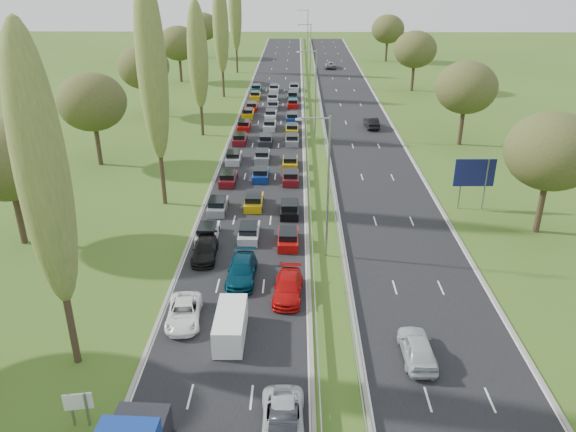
{
  "coord_description": "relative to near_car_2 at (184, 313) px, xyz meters",
  "views": [
    {
      "loc": [
        1.98,
        1.27,
        22.56
      ],
      "look_at": [
        1.22,
        47.74,
        1.5
      ],
      "focal_mm": 35.0,
      "sensor_mm": 36.0,
      "label": 1
    }
  ],
  "objects": [
    {
      "name": "woodland_left",
      "position": [
        -16.32,
        29.24,
        6.99
      ],
      "size": [
        8.0,
        166.0,
        11.1
      ],
      "color": "#2D2116",
      "rests_on": "ground"
    },
    {
      "name": "near_car_3",
      "position": [
        0.06,
        9.16,
        0.03
      ],
      "size": [
        2.12,
        4.87,
        1.4
      ],
      "primitive_type": "imported",
      "rotation": [
        0.0,
        0.0,
        0.03
      ],
      "color": "black",
      "rests_on": "near_carriageway"
    },
    {
      "name": "lamp_columns",
      "position": [
        10.18,
        44.61,
        5.31
      ],
      "size": [
        0.18,
        140.18,
        12.0
      ],
      "color": "gray",
      "rests_on": "ground"
    },
    {
      "name": "woodland_right",
      "position": [
        29.68,
        33.28,
        6.99
      ],
      "size": [
        8.0,
        153.0,
        11.1
      ],
      "color": "#2D2116",
      "rests_on": "ground"
    },
    {
      "name": "far_carriageway",
      "position": [
        16.93,
        49.11,
        -0.69
      ],
      "size": [
        10.5,
        215.0,
        0.04
      ],
      "primitive_type": "cube",
      "color": "black",
      "rests_on": "ground"
    },
    {
      "name": "near_car_11",
      "position": [
        7.09,
        3.28,
        0.06
      ],
      "size": [
        2.38,
        5.17,
        1.46
      ],
      "primitive_type": "imported",
      "rotation": [
        0.0,
        0.0,
        -0.07
      ],
      "color": "#B90C0B",
      "rests_on": "near_carriageway"
    },
    {
      "name": "near_car_9",
      "position": [
        7.06,
        -10.64,
        0.02
      ],
      "size": [
        1.55,
        4.21,
        1.38
      ],
      "primitive_type": "imported",
      "rotation": [
        0.0,
        0.0,
        -0.02
      ],
      "color": "black",
      "rests_on": "near_carriageway"
    },
    {
      "name": "near_car_2",
      "position": [
        0.0,
        0.0,
        0.0
      ],
      "size": [
        2.63,
        4.99,
        1.34
      ],
      "primitive_type": "imported",
      "rotation": [
        0.0,
        0.0,
        0.09
      ],
      "color": "white",
      "rests_on": "near_carriageway"
    },
    {
      "name": "far_car_1",
      "position": [
        18.75,
        49.79,
        0.13
      ],
      "size": [
        1.97,
        4.92,
        1.59
      ],
      "primitive_type": "imported",
      "rotation": [
        0.0,
        0.0,
        3.2
      ],
      "color": "black",
      "rests_on": "far_carriageway"
    },
    {
      "name": "near_car_7",
      "position": [
        3.45,
        5.63,
        0.1
      ],
      "size": [
        2.27,
        5.37,
        1.55
      ],
      "primitive_type": "imported",
      "rotation": [
        0.0,
        0.0,
        -0.02
      ],
      "color": "#043044",
      "rests_on": "near_carriageway"
    },
    {
      "name": "near_car_10",
      "position": [
        7.04,
        -9.79,
        0.02
      ],
      "size": [
        2.39,
        4.98,
        1.37
      ],
      "primitive_type": "imported",
      "rotation": [
        0.0,
        0.0,
        0.02
      ],
      "color": "silver",
      "rests_on": "near_carriageway"
    },
    {
      "name": "poplar_row",
      "position": [
        -5.82,
        34.78,
        11.7
      ],
      "size": [
        2.8,
        127.8,
        22.44
      ],
      "color": "#2D2116",
      "rests_on": "ground"
    },
    {
      "name": "far_car_0",
      "position": [
        15.22,
        -3.78,
        0.13
      ],
      "size": [
        1.94,
        4.71,
        1.6
      ],
      "primitive_type": "imported",
      "rotation": [
        0.0,
        0.0,
        3.15
      ],
      "color": "#B4BBBE",
      "rests_on": "far_carriageway"
    },
    {
      "name": "ground",
      "position": [
        10.18,
        46.61,
        -0.69
      ],
      "size": [
        260.0,
        260.0,
        0.0
      ],
      "primitive_type": "plane",
      "color": "#3A591C",
      "rests_on": "ground"
    },
    {
      "name": "info_sign",
      "position": [
        -3.72,
        -9.59,
        0.68
      ],
      "size": [
        1.5,
        0.35,
        2.1
      ],
      "color": "gray",
      "rests_on": "ground"
    },
    {
      "name": "traffic_queue_fill",
      "position": [
        3.44,
        44.27,
        -0.25
      ],
      "size": [
        9.04,
        68.83,
        0.8
      ],
      "color": "silver",
      "rests_on": "ground"
    },
    {
      "name": "central_reservation",
      "position": [
        10.18,
        49.11,
        -0.14
      ],
      "size": [
        2.36,
        215.0,
        0.32
      ],
      "color": "gray",
      "rests_on": "ground"
    },
    {
      "name": "direction_sign",
      "position": [
        25.08,
        19.83,
        2.88
      ],
      "size": [
        4.0,
        0.22,
        5.2
      ],
      "color": "gray",
      "rests_on": "ground"
    },
    {
      "name": "near_carriageway",
      "position": [
        3.43,
        49.11,
        -0.69
      ],
      "size": [
        10.5,
        215.0,
        0.04
      ],
      "primitive_type": "cube",
      "color": "black",
      "rests_on": "ground"
    },
    {
      "name": "far_car_2",
      "position": [
        15.42,
        101.55,
        0.09
      ],
      "size": [
        2.89,
        5.6,
        1.51
      ],
      "primitive_type": "imported",
      "rotation": [
        0.0,
        0.0,
        3.07
      ],
      "color": "slate",
      "rests_on": "far_carriageway"
    },
    {
      "name": "white_van_rear",
      "position": [
        3.42,
        -1.63,
        0.3
      ],
      "size": [
        1.88,
        4.8,
        1.93
      ],
      "rotation": [
        0.0,
        0.0,
        0.0
      ],
      "color": "white",
      "rests_on": "near_carriageway"
    }
  ]
}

